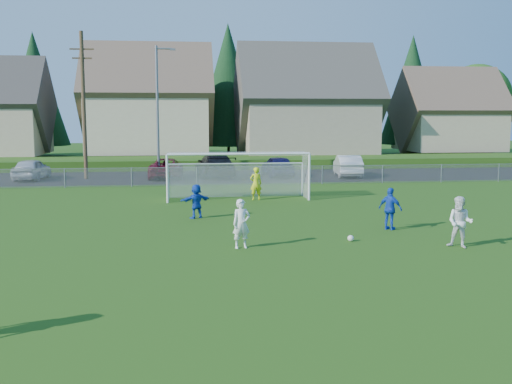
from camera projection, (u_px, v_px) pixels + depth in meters
ground at (293, 282)px, 15.98m from camera, size 160.00×160.00×0.00m
asphalt_lot at (223, 176)px, 43.05m from camera, size 60.00×60.00×0.00m
grass_embankment at (217, 163)px, 50.37m from camera, size 70.00×6.00×0.80m
soccer_ball at (351, 238)px, 21.12m from camera, size 0.22×0.22×0.22m
player_white_a at (241, 224)px, 19.97m from camera, size 0.67×0.51×1.66m
player_white_b at (460, 222)px, 20.03m from camera, size 1.07×1.04×1.73m
player_blue_a at (390, 209)px, 23.15m from camera, size 0.96×0.97×1.64m
player_blue_b at (196, 201)px, 25.75m from camera, size 1.42×0.99×1.48m
goalkeeper at (256, 183)px, 31.24m from camera, size 0.66×0.47×1.72m
car_a at (31, 169)px, 40.87m from camera, size 2.01×4.37×1.45m
car_c at (166, 168)px, 42.06m from camera, size 2.39×5.03×1.39m
car_d at (215, 166)px, 42.46m from camera, size 2.89×5.88×1.64m
car_e at (278, 166)px, 43.09m from camera, size 2.05×4.45×1.48m
car_f at (348, 166)px, 43.08m from camera, size 2.24×4.83×1.53m
soccer_goal at (237, 168)px, 31.57m from camera, size 7.42×1.90×2.50m
chainlink_fence at (229, 176)px, 37.55m from camera, size 52.06×0.06×1.20m
streetlight at (158, 108)px, 40.40m from camera, size 1.38×0.18×9.00m
utility_pole at (84, 104)px, 40.73m from camera, size 1.60×0.26×10.00m
houses_row at (232, 84)px, 57.06m from camera, size 53.90×11.45×13.27m
tree_row at (219, 91)px, 63.18m from camera, size 65.98×12.36×13.80m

